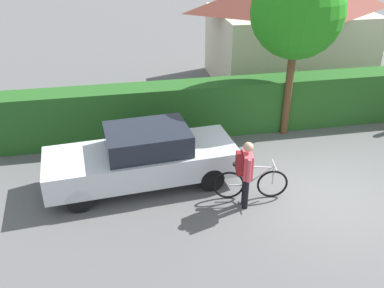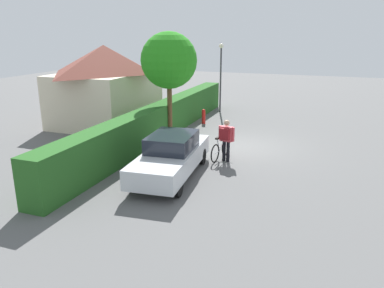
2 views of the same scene
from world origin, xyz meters
TOP-DOWN VIEW (x-y plane):
  - ground_plane at (0.00, 0.00)m, footprint 60.00×60.00m
  - hedge_row at (0.00, 3.95)m, footprint 16.86×0.90m
  - house_distant at (1.91, 7.98)m, footprint 5.95×4.32m
  - parked_car_near at (-4.35, 1.44)m, footprint 4.72×2.05m
  - bicycle at (-1.95, 0.35)m, footprint 1.75×0.50m
  - person_rider at (-2.21, 0.07)m, footprint 0.41×0.66m
  - tree_kerbside at (0.12, 3.43)m, footprint 2.54×2.54m

SIDE VIEW (x-z plane):
  - ground_plane at x=0.00m, z-range 0.00..0.00m
  - bicycle at x=-1.95m, z-range -0.08..0.88m
  - parked_car_near at x=-4.35m, z-range 0.00..1.49m
  - hedge_row at x=0.00m, z-range 0.00..1.60m
  - person_rider at x=-2.21m, z-range 0.18..1.83m
  - house_distant at x=1.91m, z-range 0.05..4.24m
  - tree_kerbside at x=0.12m, z-range 1.16..6.07m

